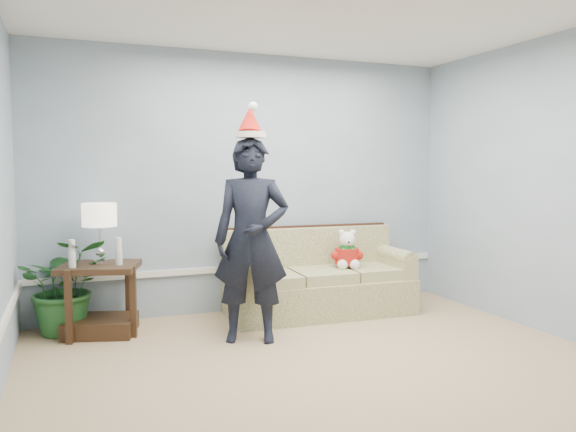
# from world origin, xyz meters

# --- Properties ---
(room_shell) EXTENTS (4.54, 5.04, 2.74)m
(room_shell) POSITION_xyz_m (0.00, 0.00, 1.35)
(room_shell) COLOR tan
(room_shell) RESTS_ON ground
(wainscot_trim) EXTENTS (4.49, 4.99, 0.06)m
(wainscot_trim) POSITION_xyz_m (-1.18, 1.18, 0.45)
(wainscot_trim) COLOR white
(wainscot_trim) RESTS_ON room_shell
(sofa) EXTENTS (1.93, 0.89, 0.89)m
(sofa) POSITION_xyz_m (0.60, 2.10, 0.32)
(sofa) COLOR #53632E
(sofa) RESTS_ON room_shell
(side_table) EXTENTS (0.80, 0.72, 0.64)m
(side_table) POSITION_xyz_m (-1.56, 2.11, 0.25)
(side_table) COLOR #382614
(side_table) RESTS_ON room_shell
(table_lamp) EXTENTS (0.31, 0.31, 0.55)m
(table_lamp) POSITION_xyz_m (-1.54, 2.19, 1.06)
(table_lamp) COLOR silver
(table_lamp) RESTS_ON side_table
(candle_pair) EXTENTS (0.45, 0.06, 0.25)m
(candle_pair) POSITION_xyz_m (-1.59, 2.01, 0.76)
(candle_pair) COLOR silver
(candle_pair) RESTS_ON side_table
(houseplant) EXTENTS (0.84, 0.74, 0.88)m
(houseplant) POSITION_xyz_m (-1.85, 2.26, 0.44)
(houseplant) COLOR #235E28
(houseplant) RESTS_ON room_shell
(man) EXTENTS (0.76, 0.63, 1.78)m
(man) POSITION_xyz_m (-0.33, 1.43, 0.89)
(man) COLOR black
(man) RESTS_ON room_shell
(santa_hat) EXTENTS (0.33, 0.36, 0.31)m
(santa_hat) POSITION_xyz_m (-0.33, 1.44, 1.90)
(santa_hat) COLOR white
(santa_hat) RESTS_ON man
(teddy_bear) EXTENTS (0.32, 0.32, 0.41)m
(teddy_bear) POSITION_xyz_m (0.91, 2.02, 0.61)
(teddy_bear) COLOR white
(teddy_bear) RESTS_ON sofa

